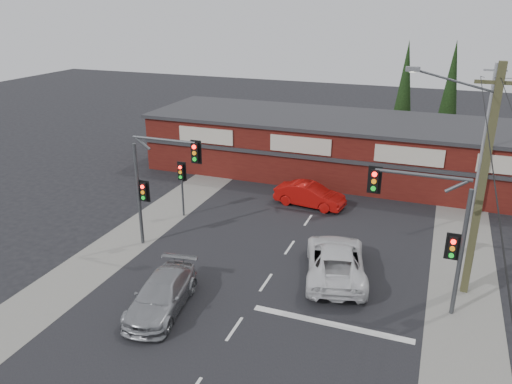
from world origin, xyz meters
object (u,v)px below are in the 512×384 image
(utility_pole, at_px, (480,177))
(red_sedan, at_px, (310,195))
(shop_building, at_px, (328,145))
(silver_suv, at_px, (162,295))
(white_suv, at_px, (336,260))

(utility_pole, bearing_deg, red_sedan, 140.96)
(red_sedan, distance_m, utility_pole, 12.35)
(utility_pole, bearing_deg, shop_building, 123.76)
(red_sedan, bearing_deg, shop_building, 11.67)
(silver_suv, height_order, utility_pole, utility_pole)
(red_sedan, height_order, shop_building, shop_building)
(silver_suv, relative_size, red_sedan, 1.09)
(white_suv, height_order, utility_pole, utility_pole)
(utility_pole, bearing_deg, silver_suv, -153.16)
(red_sedan, height_order, utility_pole, utility_pole)
(red_sedan, distance_m, shop_building, 6.96)
(silver_suv, bearing_deg, shop_building, 74.53)
(white_suv, bearing_deg, utility_pole, 172.96)
(white_suv, distance_m, silver_suv, 8.12)
(utility_pole, bearing_deg, white_suv, -173.05)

